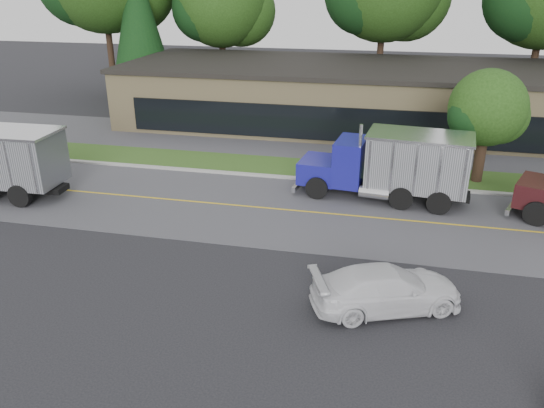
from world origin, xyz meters
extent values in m
plane|color=#2B2B2F|center=(0.00, 0.00, 0.00)|extent=(140.00, 140.00, 0.00)
cube|color=slate|center=(0.00, 9.00, 0.00)|extent=(60.00, 8.00, 0.02)
cube|color=gold|center=(0.00, 9.00, 0.00)|extent=(60.00, 0.12, 0.01)
cube|color=#9E9E99|center=(0.00, 13.20, 0.00)|extent=(60.00, 0.30, 0.12)
cube|color=#2E4C1A|center=(0.00, 15.00, 0.00)|extent=(60.00, 3.40, 0.03)
cube|color=slate|center=(0.00, 20.00, 0.00)|extent=(60.00, 7.00, 0.02)
cube|color=tan|center=(2.00, 26.00, 2.00)|extent=(32.00, 12.00, 4.00)
cylinder|color=#382619|center=(-20.00, 32.00, 2.86)|extent=(0.56, 0.56, 5.72)
cylinder|color=#382619|center=(-10.00, 34.00, 2.24)|extent=(0.56, 0.56, 4.48)
sphere|color=#1C390F|center=(-8.46, 35.02, 7.30)|extent=(6.15, 6.15, 6.15)
sphere|color=black|center=(-11.28, 33.23, 7.56)|extent=(5.63, 5.63, 5.63)
cylinder|color=#382619|center=(4.00, 34.00, 2.64)|extent=(0.56, 0.56, 5.29)
cylinder|color=#382619|center=(16.00, 33.00, 2.57)|extent=(0.56, 0.56, 5.14)
cylinder|color=#382619|center=(-16.00, 30.00, 0.50)|extent=(0.44, 0.44, 1.00)
cone|color=black|center=(-16.00, 30.00, 6.78)|extent=(5.42, 5.42, 11.09)
cylinder|color=#382619|center=(10.00, 15.00, 1.07)|extent=(0.56, 0.56, 2.14)
sphere|color=#1C390F|center=(10.00, 15.00, 3.97)|extent=(3.91, 3.91, 3.91)
sphere|color=#1C390F|center=(10.73, 15.49, 3.48)|extent=(2.93, 2.93, 2.93)
sphere|color=black|center=(9.39, 14.63, 3.60)|extent=(2.68, 2.68, 2.68)
cube|color=silver|center=(-12.97, 7.79, 2.02)|extent=(5.56, 2.64, 2.50)
cylinder|color=black|center=(-12.60, 8.95, 0.57)|extent=(1.11, 0.38, 1.10)
cylinder|color=black|center=(-12.54, 6.65, 0.57)|extent=(1.11, 0.38, 1.10)
cube|color=black|center=(5.32, 11.50, 0.57)|extent=(7.82, 1.87, 0.28)
cube|color=navy|center=(1.97, 11.88, 1.12)|extent=(2.10, 2.49, 1.10)
cube|color=navy|center=(3.48, 11.71, 1.72)|extent=(1.61, 2.54, 2.20)
cube|color=black|center=(2.89, 11.78, 2.12)|extent=(0.30, 2.09, 0.90)
cube|color=silver|center=(6.66, 11.35, 2.02)|extent=(4.89, 3.01, 2.50)
cube|color=silver|center=(6.66, 11.35, 3.32)|extent=(5.06, 3.17, 0.12)
cylinder|color=black|center=(2.27, 13.00, 0.57)|extent=(1.13, 0.47, 1.10)
cylinder|color=black|center=(2.01, 10.72, 0.57)|extent=(1.13, 0.47, 1.10)
cylinder|color=black|center=(7.13, 12.45, 0.57)|extent=(1.13, 0.47, 1.10)
cylinder|color=black|center=(6.87, 10.17, 0.57)|extent=(1.13, 0.47, 1.10)
cube|color=#341113|center=(12.06, 10.88, 1.12)|extent=(2.55, 2.81, 1.10)
cylinder|color=black|center=(11.79, 9.75, 0.57)|extent=(1.15, 0.74, 1.10)
imported|color=silver|center=(5.52, 1.91, 0.72)|extent=(5.33, 3.74, 1.43)
camera|label=1|loc=(5.08, -13.31, 10.01)|focal=35.00mm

